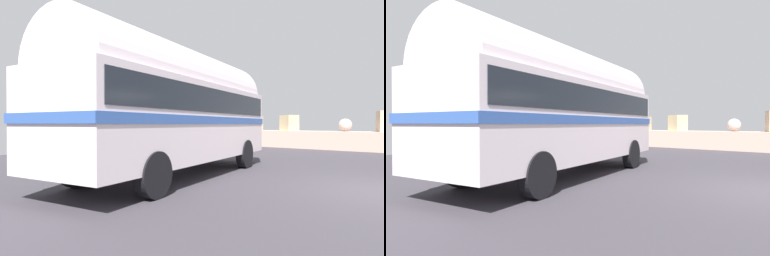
# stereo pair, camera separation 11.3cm
# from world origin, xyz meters

# --- Properties ---
(vintage_coach) EXTENTS (4.04, 8.89, 3.70)m
(vintage_coach) POSITION_xyz_m (-5.20, -1.51, 2.05)
(vintage_coach) COLOR black
(vintage_coach) RESTS_ON ground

